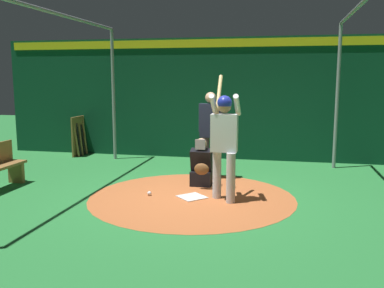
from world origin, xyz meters
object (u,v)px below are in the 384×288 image
bat_rack (82,136)px  baseball_0 (149,193)px  catcher (201,167)px  home_plate (192,197)px  umpire (210,130)px  baseball_1 (234,185)px  batter (224,137)px

bat_rack → baseball_0: 4.74m
bat_rack → baseball_0: bearing=40.4°
catcher → home_plate: bearing=-0.2°
umpire → baseball_1: umpire is taller
home_plate → bat_rack: bat_rack is taller
batter → umpire: (-1.54, -0.49, -0.08)m
batter → catcher: batter is taller
batter → baseball_0: (-0.00, -1.33, -1.05)m
batter → baseball_1: 1.37m
home_plate → bat_rack: bearing=-132.8°
catcher → bat_rack: bearing=-125.1°
catcher → baseball_1: (0.02, 0.63, -0.32)m
batter → umpire: batter is taller
home_plate → catcher: 0.92m
catcher → umpire: (-0.65, 0.06, 0.65)m
baseball_1 → catcher: bearing=-91.4°
catcher → baseball_0: bearing=-40.8°
umpire → batter: bearing=17.8°
batter → home_plate: bearing=-94.2°
baseball_0 → bat_rack: bearing=-139.6°
umpire → baseball_1: 1.30m
home_plate → bat_rack: (-3.55, -3.83, 0.48)m
batter → umpire: size_ratio=1.19×
catcher → baseball_0: (0.90, -0.77, -0.32)m
baseball_0 → umpire: bearing=151.6°
batter → baseball_0: 1.69m
baseball_0 → baseball_1: same height
umpire → baseball_1: (0.66, 0.57, -0.97)m
bat_rack → baseball_0: bat_rack is taller
umpire → baseball_0: umpire is taller
catcher → baseball_1: catcher is taller
home_plate → catcher: size_ratio=0.45×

